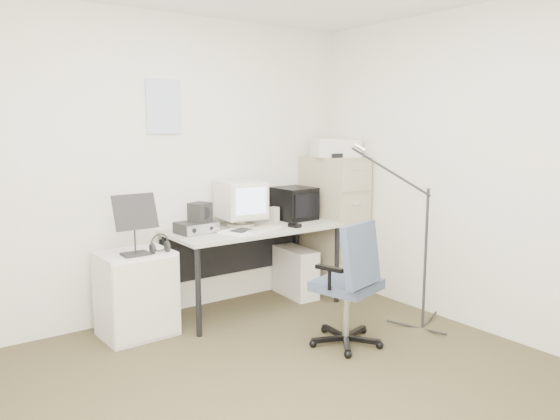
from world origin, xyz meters
TOP-DOWN VIEW (x-y plane):
  - floor at (0.00, 0.00)m, footprint 3.60×3.60m
  - wall_back at (0.00, 1.80)m, footprint 3.60×0.02m
  - wall_right at (1.80, 0.00)m, footprint 0.02×3.60m
  - wall_calendar at (-0.02, 1.79)m, footprint 0.30×0.02m
  - filing_cabinet at (1.58, 1.48)m, footprint 0.40×0.60m
  - printer at (1.58, 1.48)m, footprint 0.50×0.42m
  - desk at (0.63, 1.45)m, footprint 1.50×0.70m
  - crt_monitor at (0.56, 1.55)m, footprint 0.39×0.41m
  - crt_tv at (1.15, 1.55)m, footprint 0.34×0.36m
  - desk_speaker at (0.92, 1.55)m, footprint 0.09×0.09m
  - keyboard at (0.60, 1.28)m, footprint 0.42×0.25m
  - mouse at (0.91, 1.23)m, footprint 0.08×0.12m
  - radio_receiver at (0.11, 1.52)m, footprint 0.33×0.24m
  - radio_speaker at (0.15, 1.52)m, footprint 0.20×0.19m
  - papers at (0.37, 1.29)m, footprint 0.27×0.31m
  - pc_tower at (1.14, 1.52)m, footprint 0.25×0.50m
  - office_chair at (0.74, 0.39)m, footprint 0.66×0.66m
  - side_cart at (-0.44, 1.46)m, footprint 0.54×0.44m
  - music_stand at (-0.47, 1.36)m, footprint 0.32×0.18m
  - headphones at (-0.29, 1.32)m, footprint 0.17×0.17m
  - mic_stand at (1.46, 0.27)m, footprint 0.03×0.03m

SIDE VIEW (x-z plane):
  - floor at x=0.00m, z-range -0.01..0.00m
  - pc_tower at x=1.14m, z-range 0.00..0.46m
  - side_cart at x=-0.44m, z-range 0.00..0.66m
  - desk at x=0.63m, z-range 0.00..0.73m
  - office_chair at x=0.74m, z-range 0.00..0.94m
  - filing_cabinet at x=1.58m, z-range 0.00..1.30m
  - headphones at x=-0.29m, z-range 0.69..0.72m
  - mic_stand at x=1.46m, z-range 0.00..1.47m
  - papers at x=0.37m, z-range 0.73..0.75m
  - keyboard at x=0.60m, z-range 0.73..0.75m
  - mouse at x=0.91m, z-range 0.73..0.76m
  - radio_receiver at x=0.11m, z-range 0.73..0.82m
  - desk_speaker at x=0.92m, z-range 0.73..0.86m
  - crt_tv at x=1.15m, z-range 0.73..1.03m
  - music_stand at x=-0.47m, z-range 0.66..1.12m
  - radio_speaker at x=0.15m, z-range 0.82..0.97m
  - crt_monitor at x=0.56m, z-range 0.73..1.12m
  - wall_back at x=0.00m, z-range 0.00..2.50m
  - wall_right at x=1.80m, z-range 0.00..2.50m
  - printer at x=1.58m, z-range 1.30..1.46m
  - wall_calendar at x=-0.02m, z-range 1.53..1.97m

